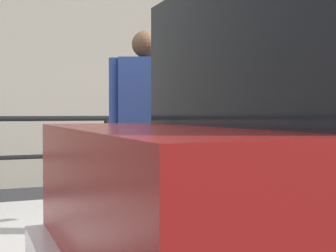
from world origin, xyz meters
name	(u,v)px	position (x,y,z in m)	size (l,w,h in m)	color
sidewalk_curb	(137,225)	(0.00, 1.36, 0.08)	(36.00, 2.72, 0.16)	#ADA8A0
parking_meter	(211,117)	(0.39, 0.50, 1.17)	(0.16, 0.17, 1.42)	slate
pedestrian_at_meter	(146,117)	(-0.12, 0.75, 1.17)	(0.77, 0.54, 1.76)	slate
background_railing	(106,139)	(0.00, 2.51, 0.88)	(24.06, 0.06, 1.02)	black
backdrop_wall	(69,80)	(0.00, 4.99, 1.77)	(32.00, 0.50, 3.53)	#ADA38E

